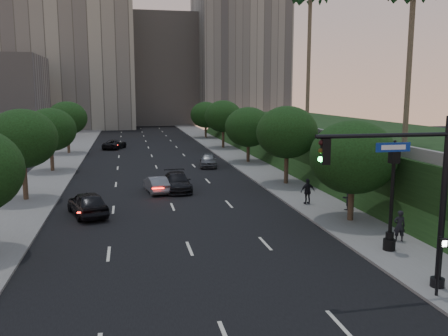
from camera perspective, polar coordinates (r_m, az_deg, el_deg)
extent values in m
plane|color=black|center=(19.86, -2.24, -14.29)|extent=(160.00, 160.00, 0.00)
cube|color=black|center=(48.71, -8.01, -0.25)|extent=(16.00, 140.00, 0.02)
cube|color=slate|center=(50.37, 3.71, 0.21)|extent=(4.50, 140.00, 0.15)
cube|color=slate|center=(49.16, -20.01, -0.55)|extent=(4.50, 140.00, 0.15)
cube|color=black|center=(52.63, 16.76, 2.34)|extent=(18.00, 90.00, 4.00)
cube|color=slate|center=(48.96, 8.06, 4.92)|extent=(0.35, 90.00, 0.70)
cube|color=gray|center=(110.83, -17.77, 12.93)|extent=(26.00, 20.00, 32.00)
cube|color=gray|center=(120.42, -7.49, 11.52)|extent=(22.00, 18.00, 26.00)
cube|color=gray|center=(117.55, 1.73, 14.09)|extent=(20.00, 22.00, 36.00)
cylinder|color=#38281C|center=(29.86, 15.03, -3.67)|extent=(0.36, 0.36, 2.86)
ellipsoid|color=black|center=(29.41, 15.24, 1.28)|extent=(5.20, 5.20, 4.42)
cylinder|color=#38281C|center=(40.71, 7.50, 0.19)|extent=(0.36, 0.36, 3.21)
ellipsoid|color=black|center=(40.36, 7.59, 4.29)|extent=(5.20, 5.20, 4.42)
cylinder|color=#38281C|center=(53.06, 2.92, 2.15)|extent=(0.36, 0.36, 2.86)
ellipsoid|color=black|center=(52.81, 2.94, 4.95)|extent=(5.20, 5.20, 4.42)
cylinder|color=#38281C|center=(66.61, -0.10, 3.74)|extent=(0.36, 0.36, 3.21)
ellipsoid|color=black|center=(66.40, -0.10, 6.25)|extent=(5.20, 5.20, 4.42)
cylinder|color=#38281C|center=(81.32, -2.21, 4.59)|extent=(0.36, 0.36, 2.86)
ellipsoid|color=black|center=(81.16, -2.23, 6.42)|extent=(5.20, 5.20, 4.42)
cylinder|color=#38281C|center=(37.26, -22.84, -1.25)|extent=(0.36, 0.36, 3.26)
ellipsoid|color=black|center=(36.88, -23.13, 3.28)|extent=(5.00, 5.00, 4.25)
cylinder|color=#38281C|center=(49.95, -20.00, 1.24)|extent=(0.36, 0.36, 2.99)
ellipsoid|color=black|center=(49.67, -20.17, 4.35)|extent=(5.00, 5.00, 4.25)
cylinder|color=#38281C|center=(63.72, -18.22, 3.06)|extent=(0.36, 0.36, 3.26)
ellipsoid|color=black|center=(63.50, -18.35, 5.71)|extent=(5.00, 5.00, 4.25)
cylinder|color=#4C4233|center=(38.01, 21.40, 11.71)|extent=(0.40, 0.40, 12.00)
cylinder|color=#4C4233|center=(51.69, 10.15, 12.74)|extent=(0.40, 0.40, 14.50)
cylinder|color=black|center=(20.48, 24.85, -4.11)|extent=(0.24, 0.24, 7.00)
cylinder|color=black|center=(21.42, 24.26, -12.61)|extent=(0.56, 0.56, 0.50)
cylinder|color=black|center=(18.57, 18.70, 3.74)|extent=(5.40, 0.16, 0.16)
cube|color=black|center=(17.59, 12.11, 1.94)|extent=(0.32, 0.22, 0.95)
sphere|color=black|center=(17.48, 11.61, 3.00)|extent=(0.20, 0.20, 0.20)
sphere|color=#3F2B0A|center=(17.51, 11.58, 2.02)|extent=(0.20, 0.20, 0.20)
sphere|color=#19F24C|center=(17.55, 11.55, 1.05)|extent=(0.20, 0.20, 0.20)
cube|color=navy|center=(18.82, 19.68, 2.37)|extent=(1.40, 0.05, 0.35)
cylinder|color=black|center=(25.14, 19.24, -8.85)|extent=(0.60, 0.60, 0.70)
cylinder|color=black|center=(24.99, 19.30, -7.75)|extent=(0.40, 0.40, 0.40)
cylinder|color=black|center=(24.51, 19.54, -3.38)|extent=(0.18, 0.18, 3.60)
cube|color=black|center=(24.17, 19.80, 1.37)|extent=(0.42, 0.42, 0.70)
cone|color=black|center=(24.11, 19.87, 2.55)|extent=(0.64, 0.64, 0.35)
sphere|color=black|center=(24.09, 19.89, 3.02)|extent=(0.14, 0.14, 0.14)
cylinder|color=black|center=(20.21, 24.37, -10.90)|extent=(0.12, 0.12, 2.50)
cube|color=black|center=(19.75, 24.88, -8.19)|extent=(0.30, 0.14, 0.35)
cube|color=white|center=(19.69, 25.02, -8.25)|extent=(0.18, 0.02, 0.22)
imported|color=black|center=(31.75, -16.10, -4.12)|extent=(3.19, 5.05, 1.60)
imported|color=slate|center=(37.90, -8.14, -1.95)|extent=(1.96, 4.13, 1.31)
imported|color=black|center=(67.90, -13.01, 2.80)|extent=(3.63, 5.15, 1.31)
imported|color=black|center=(38.31, -5.64, -1.68)|extent=(2.03, 4.99, 1.45)
imported|color=#55595D|center=(50.29, -1.92, 0.98)|extent=(2.36, 4.56, 1.48)
imported|color=black|center=(26.56, 20.35, -6.54)|extent=(0.69, 0.55, 1.65)
imported|color=black|center=(32.45, 14.62, -3.49)|extent=(0.93, 0.81, 1.62)
imported|color=black|center=(33.50, 10.04, -2.78)|extent=(1.09, 0.54, 1.80)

